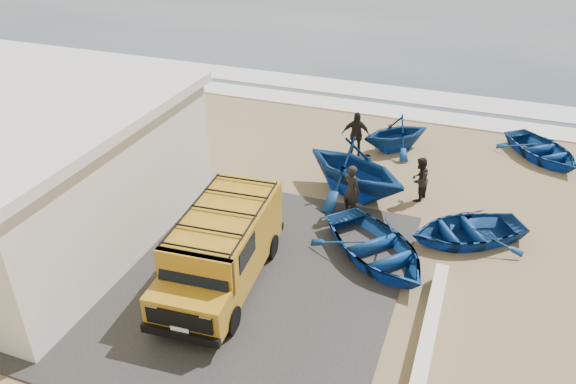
% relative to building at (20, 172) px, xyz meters
% --- Properties ---
extents(ground, '(160.00, 160.00, 0.00)m').
position_rel_building_xyz_m(ground, '(7.50, 2.00, -2.16)').
color(ground, '#917954').
extents(slab, '(12.00, 10.00, 0.05)m').
position_rel_building_xyz_m(slab, '(5.50, -0.00, -2.14)').
color(slab, '#383533').
rests_on(slab, ground).
extents(surf_line, '(180.00, 1.60, 0.06)m').
position_rel_building_xyz_m(surf_line, '(7.50, 14.00, -2.13)').
color(surf_line, white).
rests_on(surf_line, ground).
extents(surf_wash, '(180.00, 2.20, 0.04)m').
position_rel_building_xyz_m(surf_wash, '(7.50, 16.50, -2.14)').
color(surf_wash, white).
rests_on(surf_wash, ground).
extents(building, '(8.40, 9.40, 4.30)m').
position_rel_building_xyz_m(building, '(0.00, 0.00, 0.00)').
color(building, white).
rests_on(building, ground).
extents(parapet, '(0.35, 6.00, 0.55)m').
position_rel_building_xyz_m(parapet, '(12.50, -1.00, -1.89)').
color(parapet, silver).
rests_on(parapet, ground).
extents(van, '(2.40, 5.30, 2.22)m').
position_rel_building_xyz_m(van, '(6.77, -0.17, -0.97)').
color(van, '#BB831C').
rests_on(van, ground).
extents(boat_near_left, '(5.04, 4.98, 0.86)m').
position_rel_building_xyz_m(boat_near_left, '(10.55, 2.31, -1.74)').
color(boat_near_left, navy).
rests_on(boat_near_left, ground).
extents(boat_near_right, '(4.47, 4.13, 0.76)m').
position_rel_building_xyz_m(boat_near_right, '(12.96, 4.25, -1.79)').
color(boat_near_right, navy).
rests_on(boat_near_right, ground).
extents(boat_mid_left, '(5.20, 4.93, 2.16)m').
position_rel_building_xyz_m(boat_mid_left, '(8.98, 5.80, -1.09)').
color(boat_mid_left, navy).
rests_on(boat_mid_left, ground).
extents(boat_far_left, '(3.85, 3.82, 1.54)m').
position_rel_building_xyz_m(boat_far_left, '(9.64, 9.93, -1.40)').
color(boat_far_left, navy).
rests_on(boat_far_left, ground).
extents(boat_far_right, '(4.27, 4.43, 0.75)m').
position_rel_building_xyz_m(boat_far_right, '(15.31, 11.19, -1.79)').
color(boat_far_right, navy).
rests_on(boat_far_right, ground).
extents(fisherman_front, '(0.79, 0.69, 1.83)m').
position_rel_building_xyz_m(fisherman_front, '(9.19, 4.50, -1.25)').
color(fisherman_front, black).
rests_on(fisherman_front, ground).
extents(fisherman_middle, '(0.80, 0.92, 1.61)m').
position_rel_building_xyz_m(fisherman_middle, '(11.16, 6.24, -1.36)').
color(fisherman_middle, black).
rests_on(fisherman_middle, ground).
extents(fisherman_back, '(1.18, 0.64, 1.90)m').
position_rel_building_xyz_m(fisherman_back, '(8.25, 8.77, -1.21)').
color(fisherman_back, black).
rests_on(fisherman_back, ground).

